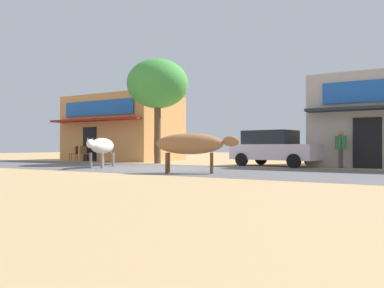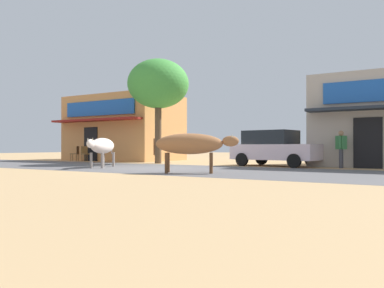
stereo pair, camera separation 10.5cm
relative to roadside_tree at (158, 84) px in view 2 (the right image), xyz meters
name	(u,v)px [view 2 (the right image)]	position (x,y,z in m)	size (l,w,h in m)	color
ground	(158,168)	(2.73, -3.79, -4.21)	(80.00, 80.00, 0.00)	tan
asphalt_road	(158,168)	(2.73, -3.79, -4.21)	(72.00, 6.09, 0.00)	#5C5A5C
storefront_left_cafe	(124,129)	(-4.87, 2.92, -2.12)	(6.92, 5.48, 4.17)	#D79151
roadside_tree	(158,84)	(0.00, 0.00, 0.00)	(3.26, 3.26, 5.55)	brown
parked_hatchback_car	(275,148)	(6.24, 0.47, -3.37)	(4.20, 2.46, 1.64)	silver
cow_near_brown	(102,146)	(0.24, -4.43, -3.29)	(1.51, 2.66, 1.27)	beige
cow_far_dark	(191,144)	(5.33, -5.48, -3.23)	(2.74, 1.71, 1.35)	#9D653C
pedestrian_by_shop	(341,146)	(9.18, 0.22, -3.30)	(0.47, 0.61, 1.56)	#3F3F47
cafe_chair_near_tree	(76,153)	(-6.27, 0.02, -3.70)	(0.59, 0.59, 0.92)	brown
cafe_chair_by_doorway	(85,153)	(-5.40, -0.01, -3.70)	(0.53, 0.53, 0.92)	brown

